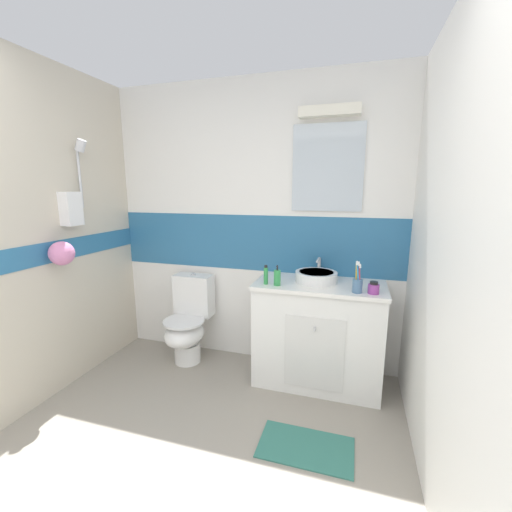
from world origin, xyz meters
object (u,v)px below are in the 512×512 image
toilet (188,322)px  hair_gel_jar (374,288)px  toothpaste_tube_upright (266,275)px  toothbrush_cup (357,284)px  soap_dispenser (277,278)px  sink_basin (316,276)px

toilet → hair_gel_jar: 1.67m
toilet → toothpaste_tube_upright: (0.78, -0.16, 0.55)m
toothbrush_cup → soap_dispenser: (-0.59, 0.01, -0.00)m
sink_basin → hair_gel_jar: 0.47m
toilet → soap_dispenser: bearing=-11.2°
soap_dispenser → hair_gel_jar: (0.70, -0.00, -0.02)m
toilet → hair_gel_jar: bearing=-6.3°
toothbrush_cup → hair_gel_jar: bearing=5.7°
toothbrush_cup → soap_dispenser: bearing=178.8°
toilet → toothbrush_cup: size_ratio=3.46×
soap_dispenser → toothpaste_tube_upright: (-0.09, 0.01, 0.01)m
sink_basin → toilet: (-1.15, -0.02, -0.53)m
soap_dispenser → hair_gel_jar: 0.70m
sink_basin → toothpaste_tube_upright: bearing=-154.0°
sink_basin → hair_gel_jar: size_ratio=4.26×
toothbrush_cup → soap_dispenser: 0.59m
toilet → hair_gel_jar: size_ratio=9.14×
toothbrush_cup → toothpaste_tube_upright: (-0.68, 0.02, 0.01)m
toilet → soap_dispenser: 1.04m
sink_basin → toilet: 1.27m
toilet → soap_dispenser: (0.88, -0.17, 0.54)m
toilet → hair_gel_jar: (1.58, -0.17, 0.52)m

